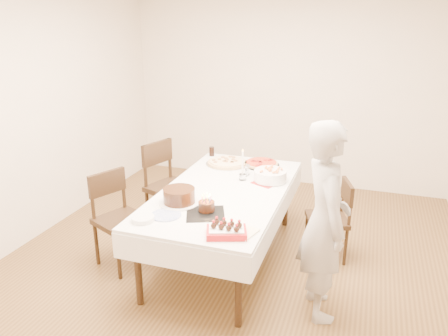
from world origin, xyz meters
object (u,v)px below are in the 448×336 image
(pizza_pepperoni, at_px, (261,164))
(birthday_cake, at_px, (206,203))
(dining_table, at_px, (224,225))
(person, at_px, (325,222))
(chair_left_dessert, at_px, (122,221))
(cola_glass, at_px, (212,151))
(pizza_white, at_px, (227,163))
(chair_left_savory, at_px, (172,188))
(layer_cake, at_px, (179,196))
(pasta_bowl, at_px, (270,175))
(taper_candle, at_px, (243,164))
(chair_right_savory, at_px, (327,219))
(strawberry_box, at_px, (226,231))

(pizza_pepperoni, height_order, birthday_cake, birthday_cake)
(dining_table, relative_size, person, 1.31)
(chair_left_dessert, relative_size, cola_glass, 8.50)
(pizza_white, height_order, birthday_cake, birthday_cake)
(chair_left_savory, distance_m, layer_cake, 1.02)
(dining_table, distance_m, pasta_bowl, 0.68)
(pizza_pepperoni, bearing_deg, taper_candle, -97.85)
(cola_glass, bearing_deg, taper_candle, -48.58)
(person, relative_size, pizza_pepperoni, 4.05)
(cola_glass, bearing_deg, chair_left_dessert, -106.61)
(chair_right_savory, xyz_separation_m, pizza_white, (-1.17, 0.36, 0.36))
(pasta_bowl, height_order, cola_glass, pasta_bowl)
(person, distance_m, birthday_cake, 1.00)
(pizza_white, bearing_deg, chair_left_savory, -149.80)
(chair_right_savory, xyz_separation_m, layer_cake, (-1.24, -0.80, 0.41))
(pizza_white, xyz_separation_m, birthday_cake, (0.23, -1.25, 0.06))
(dining_table, distance_m, pizza_white, 0.86)
(cola_glass, bearing_deg, person, -44.86)
(pizza_pepperoni, relative_size, layer_cake, 1.11)
(person, height_order, pizza_pepperoni, person)
(chair_left_savory, xyz_separation_m, birthday_cake, (0.77, -0.93, 0.32))
(chair_left_savory, height_order, layer_cake, chair_left_savory)
(chair_right_savory, xyz_separation_m, cola_glass, (-1.45, 0.60, 0.39))
(chair_left_savory, bearing_deg, dining_table, 170.07)
(chair_left_dessert, xyz_separation_m, taper_candle, (0.99, 0.73, 0.45))
(taper_candle, height_order, layer_cake, taper_candle)
(chair_right_savory, relative_size, chair_left_dessert, 0.88)
(person, relative_size, layer_cake, 4.51)
(chair_right_savory, height_order, person, person)
(pasta_bowl, relative_size, cola_glass, 3.00)
(taper_candle, xyz_separation_m, birthday_cake, (-0.07, -0.83, -0.08))
(cola_glass, distance_m, strawberry_box, 2.01)
(dining_table, height_order, layer_cake, layer_cake)
(dining_table, distance_m, chair_left_savory, 0.87)
(chair_left_savory, xyz_separation_m, pizza_pepperoni, (0.92, 0.41, 0.26))
(cola_glass, bearing_deg, layer_cake, -81.46)
(person, height_order, birthday_cake, person)
(pizza_white, bearing_deg, taper_candle, -54.22)
(birthday_cake, height_order, strawberry_box, birthday_cake)
(layer_cake, bearing_deg, chair_right_savory, 32.80)
(dining_table, height_order, pizza_pepperoni, pizza_pepperoni)
(pizza_pepperoni, bearing_deg, layer_cake, -109.26)
(chair_left_dessert, xyz_separation_m, birthday_cake, (0.92, -0.10, 0.37))
(dining_table, height_order, chair_left_dessert, chair_left_dessert)
(chair_left_dessert, height_order, strawberry_box, chair_left_dessert)
(taper_candle, height_order, strawberry_box, taper_candle)
(chair_left_dessert, relative_size, pizza_white, 1.91)
(pizza_white, distance_m, taper_candle, 0.53)
(chair_left_dessert, height_order, layer_cake, chair_left_dessert)
(person, bearing_deg, pizza_pepperoni, 11.38)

